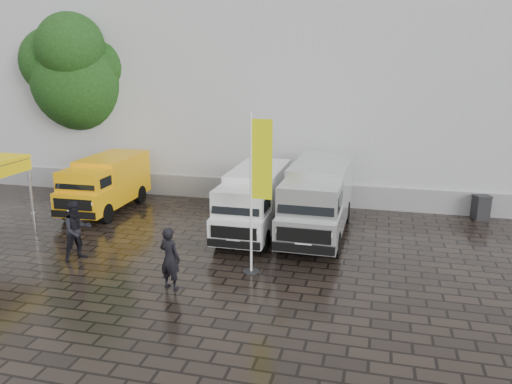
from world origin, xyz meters
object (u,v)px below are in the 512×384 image
at_px(person_front, 170,258).
at_px(person_tent, 77,230).
at_px(wheelie_bin, 481,207).
at_px(van_yellow, 105,185).
at_px(flagpole, 257,186).
at_px(van_white, 254,203).
at_px(van_silver, 318,201).

distance_m(person_front, person_tent, 3.97).
distance_m(wheelie_bin, person_tent, 15.50).
xyz_separation_m(van_yellow, person_front, (5.75, -6.40, -0.23)).
bearing_deg(person_tent, flagpole, -53.62).
bearing_deg(person_tent, van_white, -18.63).
bearing_deg(person_tent, van_silver, -26.89).
bearing_deg(wheelie_bin, van_silver, -167.22).
distance_m(van_yellow, van_white, 6.97).
distance_m(van_yellow, person_tent, 5.49).
relative_size(van_yellow, person_tent, 2.52).
bearing_deg(flagpole, van_yellow, 148.81).
bearing_deg(person_tent, wheelie_bin, -26.96).
distance_m(van_white, person_front, 5.28).
height_order(van_white, flagpole, flagpole).
xyz_separation_m(van_yellow, van_white, (6.86, -1.24, 0.04)).
bearing_deg(van_silver, wheelie_bin, 30.83).
height_order(van_yellow, person_tent, van_yellow).
distance_m(van_silver, person_tent, 8.32).
distance_m(flagpole, wheelie_bin, 10.80).
relative_size(flagpole, wheelie_bin, 4.89).
distance_m(van_white, flagpole, 3.96).
bearing_deg(person_front, van_white, -86.43).
distance_m(flagpole, person_front, 3.21).
xyz_separation_m(flagpole, wheelie_bin, (7.53, 7.43, -2.20)).
xyz_separation_m(van_silver, person_front, (-3.42, -5.47, -0.40)).
distance_m(flagpole, person_tent, 6.12).
bearing_deg(flagpole, van_white, 105.81).
bearing_deg(person_tent, van_yellow, 54.10).
bearing_deg(wheelie_bin, van_white, -172.65).
relative_size(van_white, van_silver, 0.90).
relative_size(van_yellow, van_silver, 0.81).
relative_size(van_silver, person_tent, 3.10).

